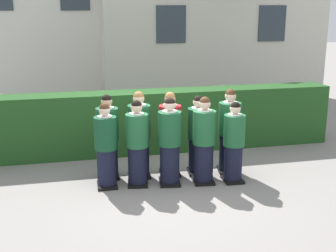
% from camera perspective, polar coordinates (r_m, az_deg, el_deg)
% --- Properties ---
extents(ground_plane, '(60.00, 60.00, 0.00)m').
position_cam_1_polar(ground_plane, '(8.57, 0.37, -7.21)').
color(ground_plane, gray).
extents(student_front_row_0, '(0.41, 0.50, 1.57)m').
position_cam_1_polar(student_front_row_0, '(8.26, -7.82, -2.72)').
color(student_front_row_0, black).
rests_on(student_front_row_0, ground).
extents(student_front_row_1, '(0.44, 0.54, 1.60)m').
position_cam_1_polar(student_front_row_1, '(8.29, -3.90, -2.42)').
color(student_front_row_1, black).
rests_on(student_front_row_1, ground).
extents(student_front_row_2, '(0.44, 0.54, 1.64)m').
position_cam_1_polar(student_front_row_2, '(8.30, 0.22, -2.22)').
color(student_front_row_2, black).
rests_on(student_front_row_2, ground).
extents(student_front_row_3, '(0.43, 0.54, 1.64)m').
position_cam_1_polar(student_front_row_3, '(8.40, 4.54, -2.06)').
color(student_front_row_3, black).
rests_on(student_front_row_3, ground).
extents(student_front_row_4, '(0.40, 0.45, 1.54)m').
position_cam_1_polar(student_front_row_4, '(8.53, 8.29, -2.28)').
color(student_front_row_4, black).
rests_on(student_front_row_4, ground).
extents(student_rear_row_0, '(0.42, 0.52, 1.63)m').
position_cam_1_polar(student_rear_row_0, '(8.70, -7.58, -1.59)').
color(student_rear_row_0, black).
rests_on(student_rear_row_0, ground).
extents(student_rear_row_1, '(0.44, 0.54, 1.68)m').
position_cam_1_polar(student_rear_row_1, '(8.69, -3.63, -1.33)').
color(student_rear_row_1, black).
rests_on(student_rear_row_1, ground).
extents(student_in_red_blazer, '(0.43, 0.51, 1.65)m').
position_cam_1_polar(student_in_red_blazer, '(8.76, 0.25, -1.26)').
color(student_in_red_blazer, black).
rests_on(student_in_red_blazer, ground).
extents(student_rear_row_3, '(0.42, 0.52, 1.57)m').
position_cam_1_polar(student_rear_row_3, '(8.86, 3.74, -1.38)').
color(student_rear_row_3, black).
rests_on(student_rear_row_3, ground).
extents(student_rear_row_4, '(0.47, 0.56, 1.68)m').
position_cam_1_polar(student_rear_row_4, '(8.99, 7.71, -0.89)').
color(student_rear_row_4, black).
rests_on(student_rear_row_4, ground).
extents(hedge, '(8.53, 0.70, 1.39)m').
position_cam_1_polar(hedge, '(10.26, -2.28, 0.59)').
color(hedge, '#214C1E').
rests_on(hedge, ground).
extents(school_building_annex, '(7.66, 4.48, 6.51)m').
position_cam_1_polar(school_building_annex, '(16.25, 4.37, 15.27)').
color(school_building_annex, beige).
rests_on(school_building_annex, ground).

